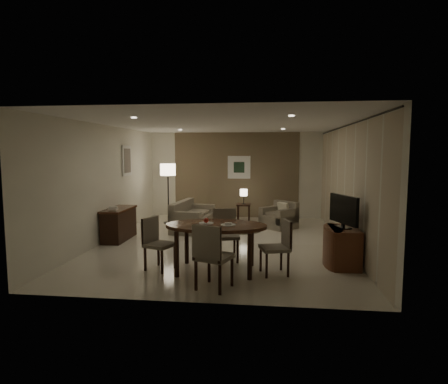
# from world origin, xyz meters

# --- Properties ---
(room_shell) EXTENTS (5.50, 7.00, 2.70)m
(room_shell) POSITION_xyz_m (0.00, 0.40, 1.35)
(room_shell) COLOR beige
(room_shell) RESTS_ON ground
(taupe_accent) EXTENTS (3.96, 0.03, 2.70)m
(taupe_accent) POSITION_xyz_m (0.00, 3.48, 1.35)
(taupe_accent) COLOR brown
(taupe_accent) RESTS_ON wall_back
(curtain_wall) EXTENTS (0.08, 6.70, 2.58)m
(curtain_wall) POSITION_xyz_m (2.68, 0.00, 1.32)
(curtain_wall) COLOR beige
(curtain_wall) RESTS_ON wall_right
(curtain_rod) EXTENTS (0.03, 6.80, 0.03)m
(curtain_rod) POSITION_xyz_m (2.68, 0.00, 2.64)
(curtain_rod) COLOR black
(curtain_rod) RESTS_ON wall_right
(art_back_frame) EXTENTS (0.72, 0.03, 0.72)m
(art_back_frame) POSITION_xyz_m (0.10, 3.46, 1.60)
(art_back_frame) COLOR silver
(art_back_frame) RESTS_ON wall_back
(art_back_canvas) EXTENTS (0.34, 0.01, 0.34)m
(art_back_canvas) POSITION_xyz_m (0.10, 3.44, 1.60)
(art_back_canvas) COLOR #1B311F
(art_back_canvas) RESTS_ON wall_back
(art_left_frame) EXTENTS (0.03, 0.60, 0.80)m
(art_left_frame) POSITION_xyz_m (-2.72, 1.20, 1.85)
(art_left_frame) COLOR silver
(art_left_frame) RESTS_ON wall_left
(art_left_canvas) EXTENTS (0.01, 0.46, 0.64)m
(art_left_canvas) POSITION_xyz_m (-2.71, 1.20, 1.85)
(art_left_canvas) COLOR gray
(art_left_canvas) RESTS_ON wall_left
(downlight_nl) EXTENTS (0.10, 0.10, 0.01)m
(downlight_nl) POSITION_xyz_m (-1.40, -1.80, 2.69)
(downlight_nl) COLOR white
(downlight_nl) RESTS_ON ceiling
(downlight_nr) EXTENTS (0.10, 0.10, 0.01)m
(downlight_nr) POSITION_xyz_m (1.40, -1.80, 2.69)
(downlight_nr) COLOR white
(downlight_nr) RESTS_ON ceiling
(downlight_fl) EXTENTS (0.10, 0.10, 0.01)m
(downlight_fl) POSITION_xyz_m (-1.40, 1.80, 2.69)
(downlight_fl) COLOR white
(downlight_fl) RESTS_ON ceiling
(downlight_fr) EXTENTS (0.10, 0.10, 0.01)m
(downlight_fr) POSITION_xyz_m (1.40, 1.80, 2.69)
(downlight_fr) COLOR white
(downlight_fr) RESTS_ON ceiling
(console_desk) EXTENTS (0.48, 1.20, 0.75)m
(console_desk) POSITION_xyz_m (-2.49, 0.00, 0.38)
(console_desk) COLOR #4C3018
(console_desk) RESTS_ON floor
(telephone) EXTENTS (0.20, 0.14, 0.09)m
(telephone) POSITION_xyz_m (-2.49, -0.30, 0.80)
(telephone) COLOR white
(telephone) RESTS_ON console_desk
(tv_cabinet) EXTENTS (0.48, 0.90, 0.70)m
(tv_cabinet) POSITION_xyz_m (2.40, -1.50, 0.35)
(tv_cabinet) COLOR brown
(tv_cabinet) RESTS_ON floor
(flat_tv) EXTENTS (0.36, 0.85, 0.60)m
(flat_tv) POSITION_xyz_m (2.38, -1.50, 1.02)
(flat_tv) COLOR black
(flat_tv) RESTS_ON tv_cabinet
(dining_table) EXTENTS (1.76, 1.10, 0.82)m
(dining_table) POSITION_xyz_m (0.13, -2.09, 0.41)
(dining_table) COLOR #4C3018
(dining_table) RESTS_ON floor
(chair_near) EXTENTS (0.63, 0.63, 1.01)m
(chair_near) POSITION_xyz_m (0.22, -2.92, 0.51)
(chair_near) COLOR #7B6E5F
(chair_near) RESTS_ON floor
(chair_far) EXTENTS (0.57, 0.57, 0.98)m
(chair_far) POSITION_xyz_m (0.23, -1.43, 0.49)
(chair_far) COLOR #7B6E5F
(chair_far) RESTS_ON floor
(chair_left) EXTENTS (0.58, 0.58, 0.92)m
(chair_left) POSITION_xyz_m (-0.86, -2.12, 0.46)
(chair_left) COLOR #7B6E5F
(chair_left) RESTS_ON floor
(chair_right) EXTENTS (0.56, 0.56, 0.93)m
(chair_right) POSITION_xyz_m (1.13, -2.14, 0.46)
(chair_right) COLOR #7B6E5F
(chair_right) RESTS_ON floor
(plate_a) EXTENTS (0.26, 0.26, 0.02)m
(plate_a) POSITION_xyz_m (-0.05, -2.04, 0.83)
(plate_a) COLOR white
(plate_a) RESTS_ON dining_table
(plate_b) EXTENTS (0.26, 0.26, 0.02)m
(plate_b) POSITION_xyz_m (0.35, -2.14, 0.83)
(plate_b) COLOR white
(plate_b) RESTS_ON dining_table
(fruit_apple) EXTENTS (0.09, 0.09, 0.09)m
(fruit_apple) POSITION_xyz_m (-0.05, -2.04, 0.89)
(fruit_apple) COLOR #AB1E13
(fruit_apple) RESTS_ON plate_a
(napkin) EXTENTS (0.12, 0.08, 0.03)m
(napkin) POSITION_xyz_m (0.35, -2.14, 0.86)
(napkin) COLOR white
(napkin) RESTS_ON plate_b
(round_rug) EXTENTS (1.14, 1.14, 0.01)m
(round_rug) POSITION_xyz_m (0.30, 1.44, 0.01)
(round_rug) COLOR #3F3323
(round_rug) RESTS_ON floor
(sofa) EXTENTS (1.70, 0.98, 0.76)m
(sofa) POSITION_xyz_m (-0.97, 1.35, 0.38)
(sofa) COLOR #7B6E5F
(sofa) RESTS_ON floor
(armchair) EXTENTS (1.11, 1.11, 0.72)m
(armchair) POSITION_xyz_m (1.32, 1.85, 0.36)
(armchair) COLOR #7B6E5F
(armchair) RESTS_ON floor
(side_table) EXTENTS (0.41, 0.41, 0.52)m
(side_table) POSITION_xyz_m (0.30, 2.74, 0.26)
(side_table) COLOR black
(side_table) RESTS_ON floor
(table_lamp) EXTENTS (0.22, 0.22, 0.50)m
(table_lamp) POSITION_xyz_m (0.30, 2.74, 0.77)
(table_lamp) COLOR #FFEAC1
(table_lamp) RESTS_ON side_table
(floor_lamp) EXTENTS (0.44, 0.44, 1.74)m
(floor_lamp) POSITION_xyz_m (-1.87, 2.17, 0.87)
(floor_lamp) COLOR #FFE5B7
(floor_lamp) RESTS_ON floor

